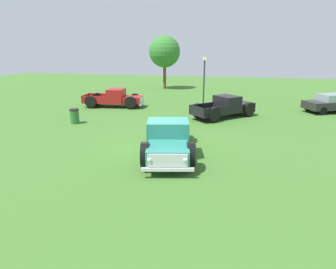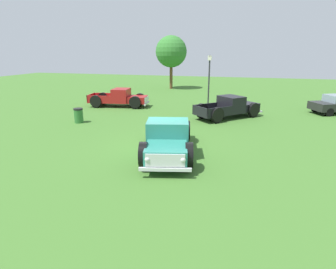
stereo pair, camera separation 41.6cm
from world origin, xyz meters
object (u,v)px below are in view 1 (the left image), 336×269
at_px(lamp_post_near, 204,80).
at_px(sedan_distant_a, 333,103).
at_px(pickup_truck_behind_left, 227,107).
at_px(oak_tree_east, 165,52).
at_px(pickup_truck_behind_right, 117,98).
at_px(trash_can, 75,116).
at_px(pickup_truck_foreground, 168,140).

bearing_deg(lamp_post_near, sedan_distant_a, 0.27).
relative_size(pickup_truck_behind_left, oak_tree_east, 0.75).
bearing_deg(sedan_distant_a, pickup_truck_behind_left, -155.60).
relative_size(pickup_truck_behind_left, lamp_post_near, 1.12).
relative_size(pickup_truck_behind_right, sedan_distant_a, 1.14).
bearing_deg(lamp_post_near, pickup_truck_behind_right, -164.99).
xyz_separation_m(pickup_truck_behind_left, oak_tree_east, (-8.13, 14.13, 3.68)).
height_order(pickup_truck_behind_left, sedan_distant_a, pickup_truck_behind_left).
height_order(pickup_truck_behind_left, lamp_post_near, lamp_post_near).
height_order(pickup_truck_behind_left, oak_tree_east, oak_tree_east).
distance_m(pickup_truck_behind_right, trash_can, 5.86).
xyz_separation_m(sedan_distant_a, lamp_post_near, (-9.80, -0.05, 1.47)).
xyz_separation_m(pickup_truck_foreground, trash_can, (-7.21, 4.39, -0.29)).
relative_size(pickup_truck_behind_right, oak_tree_east, 0.81).
distance_m(pickup_truck_behind_right, oak_tree_east, 13.09).
relative_size(sedan_distant_a, trash_can, 4.71).
bearing_deg(pickup_truck_behind_left, pickup_truck_foreground, -104.42).
distance_m(pickup_truck_foreground, pickup_truck_behind_right, 12.28).
relative_size(pickup_truck_foreground, lamp_post_near, 1.33).
bearing_deg(pickup_truck_foreground, sedan_distant_a, 50.70).
distance_m(sedan_distant_a, lamp_post_near, 9.91).
distance_m(pickup_truck_behind_right, sedan_distant_a, 16.82).
bearing_deg(pickup_truck_behind_right, pickup_truck_foreground, -56.42).
bearing_deg(pickup_truck_behind_right, trash_can, -94.16).
bearing_deg(sedan_distant_a, oak_tree_east, 146.11).
bearing_deg(pickup_truck_foreground, pickup_truck_behind_right, 123.58).
height_order(trash_can, oak_tree_east, oak_tree_east).
relative_size(pickup_truck_behind_left, pickup_truck_behind_right, 0.93).
bearing_deg(trash_can, pickup_truck_behind_right, 85.84).
relative_size(trash_can, oak_tree_east, 0.15).
distance_m(pickup_truck_behind_left, trash_can, 10.35).
distance_m(pickup_truck_behind_left, oak_tree_east, 16.72).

